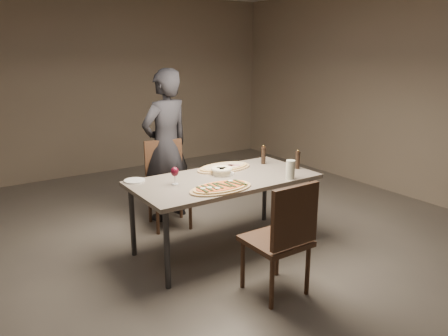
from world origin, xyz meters
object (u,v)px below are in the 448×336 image
ham_pizza (224,167)px  diner (166,146)px  bread_basket (222,170)px  chair_far (167,178)px  pepper_mill_left (298,160)px  chair_near (284,234)px  carafe (290,170)px  dining_table (224,183)px  zucchini_pizza (221,187)px

ham_pizza → diner: (-0.27, 0.81, 0.12)m
bread_basket → chair_far: (-0.21, 0.82, -0.25)m
pepper_mill_left → diner: (-0.91, 1.23, 0.04)m
pepper_mill_left → chair_near: 1.29m
carafe → chair_far: 1.51m
carafe → dining_table: bearing=143.7°
carafe → diner: size_ratio=0.10×
diner → bread_basket: bearing=83.7°
zucchini_pizza → chair_far: chair_far is taller
dining_table → chair_far: chair_far is taller
carafe → chair_near: chair_near is taller
diner → carafe: bearing=98.8°
ham_pizza → pepper_mill_left: (0.64, -0.43, 0.08)m
bread_basket → carafe: bearing=-45.5°
chair_far → diner: diner is taller
bread_basket → chair_near: chair_near is taller
zucchini_pizza → chair_far: (0.06, 1.21, -0.23)m
pepper_mill_left → diner: size_ratio=0.11×
zucchini_pizza → carafe: 0.75m
pepper_mill_left → chair_far: 1.50m
bread_basket → carafe: (0.48, -0.48, 0.05)m
pepper_mill_left → carafe: pepper_mill_left is taller
zucchini_pizza → dining_table: bearing=76.2°
chair_near → bread_basket: bearing=82.7°
dining_table → pepper_mill_left: pepper_mill_left is taller
chair_far → pepper_mill_left: bearing=144.7°
zucchini_pizza → diner: bearing=108.7°
bread_basket → pepper_mill_left: pepper_mill_left is taller
dining_table → pepper_mill_left: (0.83, -0.15, 0.15)m
ham_pizza → chair_far: size_ratio=0.64×
dining_table → carafe: (0.52, -0.38, 0.15)m
ham_pizza → chair_far: bearing=119.0°
zucchini_pizza → chair_far: bearing=112.0°
dining_table → bread_basket: (0.04, 0.10, 0.10)m
bread_basket → chair_near: (-0.14, -1.10, -0.24)m
ham_pizza → carafe: bearing=-62.9°
chair_near → ham_pizza: bearing=77.3°
chair_near → chair_far: size_ratio=1.02×
zucchini_pizza → bread_basket: 0.47m
bread_basket → chair_near: size_ratio=0.22×
ham_pizza → zucchini_pizza: bearing=-125.7°
carafe → chair_far: chair_far is taller
zucchini_pizza → carafe: (0.74, -0.10, 0.08)m
zucchini_pizza → chair_far: size_ratio=0.64×
chair_near → diner: 2.11m
ham_pizza → chair_near: chair_near is taller
pepper_mill_left → diner: diner is taller
pepper_mill_left → carafe: 0.39m
zucchini_pizza → diner: (0.14, 1.37, 0.11)m
dining_table → chair_near: bearing=-95.6°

